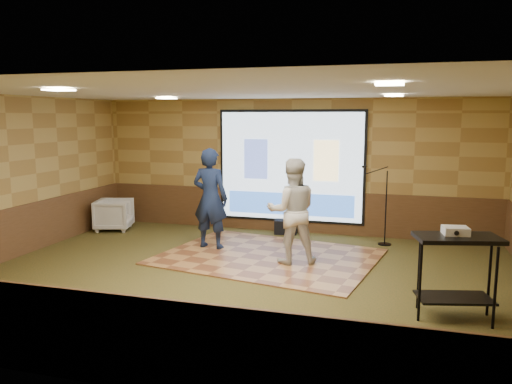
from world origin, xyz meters
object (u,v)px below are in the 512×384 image
(mic_stand, at_px, (383,221))
(av_table, at_px, (457,259))
(projector_screen, at_px, (290,168))
(player_right, at_px, (292,211))
(projector, at_px, (456,231))
(duffel_bag, at_px, (286,227))
(player_left, at_px, (210,198))
(banquet_chair, at_px, (114,215))
(dance_floor, at_px, (268,257))

(mic_stand, bearing_deg, av_table, -71.42)
(projector_screen, distance_m, av_table, 5.28)
(player_right, distance_m, projector, 3.06)
(duffel_bag, bearing_deg, player_right, -74.77)
(player_left, relative_size, av_table, 1.80)
(av_table, relative_size, duffel_bag, 2.22)
(player_right, height_order, banquet_chair, player_right)
(av_table, distance_m, projector, 0.36)
(player_right, bearing_deg, mic_stand, -148.06)
(projector, height_order, duffel_bag, projector)
(projector, xyz_separation_m, mic_stand, (-1.01, 3.57, -0.66))
(projector, distance_m, banquet_chair, 7.77)
(player_left, bearing_deg, projector_screen, -118.47)
(player_right, height_order, duffel_bag, player_right)
(player_right, xyz_separation_m, projector, (2.52, -1.74, 0.19))
(player_right, relative_size, duffel_bag, 3.75)
(av_table, distance_m, mic_stand, 3.79)
(player_right, xyz_separation_m, av_table, (2.54, -1.80, -0.16))
(player_right, bearing_deg, player_left, -36.26)
(banquet_chair, xyz_separation_m, duffel_bag, (3.90, 0.74, -0.21))
(duffel_bag, bearing_deg, av_table, -51.99)
(projector_screen, distance_m, duffel_bag, 1.33)
(projector_screen, bearing_deg, dance_floor, -88.60)
(dance_floor, relative_size, projector, 12.33)
(av_table, bearing_deg, projector_screen, 126.31)
(mic_stand, bearing_deg, player_right, -126.69)
(player_right, xyz_separation_m, mic_stand, (1.50, 1.84, -0.46))
(dance_floor, bearing_deg, projector, -33.53)
(player_left, height_order, banquet_chair, player_left)
(banquet_chair, relative_size, duffel_bag, 1.59)
(player_right, bearing_deg, projector, 126.63)
(player_right, distance_m, banquet_chair, 4.79)
(player_right, bearing_deg, duffel_bag, -93.54)
(player_left, distance_m, player_right, 1.84)
(player_left, distance_m, mic_stand, 3.54)
(dance_floor, bearing_deg, duffel_bag, 93.01)
(projector, distance_m, mic_stand, 3.77)
(projector_screen, bearing_deg, projector, -53.51)
(projector, distance_m, duffel_bag, 5.15)
(player_left, distance_m, av_table, 4.91)
(player_right, distance_m, mic_stand, 2.42)
(dance_floor, bearing_deg, banquet_chair, 162.99)
(projector_screen, xyz_separation_m, mic_stand, (2.06, -0.58, -0.98))
(av_table, relative_size, banquet_chair, 1.39)
(player_right, bearing_deg, av_table, 125.97)
(av_table, bearing_deg, player_right, 144.75)
(av_table, xyz_separation_m, projector, (-0.03, 0.06, 0.36))
(av_table, bearing_deg, duffel_bag, 128.01)
(projector_screen, distance_m, dance_floor, 2.60)
(projector_screen, height_order, dance_floor, projector_screen)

